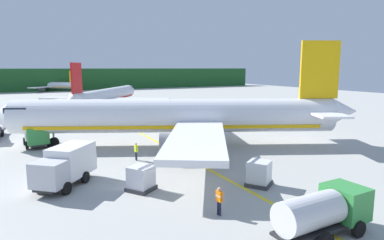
{
  "coord_description": "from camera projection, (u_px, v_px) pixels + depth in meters",
  "views": [
    {
      "loc": [
        4.97,
        -16.1,
        8.84
      ],
      "look_at": [
        20.29,
        13.4,
        3.63
      ],
      "focal_mm": 31.01,
      "sensor_mm": 36.0,
      "label": 1
    }
  ],
  "objects": [
    {
      "name": "airliner_foreground",
      "position": [
        180.0,
        117.0,
        37.68
      ],
      "size": [
        39.18,
        33.03,
        11.9
      ],
      "color": "white",
      "rests_on": "ground"
    },
    {
      "name": "distant_treeline",
      "position": [
        4.0,
        80.0,
        122.93
      ],
      "size": [
        216.0,
        6.0,
        8.67
      ],
      "primitive_type": "cube",
      "color": "#1E5123",
      "rests_on": "ground"
    },
    {
      "name": "airliner_far_taxiway",
      "position": [
        49.0,
        85.0,
        128.43
      ],
      "size": [
        22.66,
        19.59,
        7.79
      ],
      "color": "white",
      "rests_on": "ground"
    },
    {
      "name": "crew_loader_left",
      "position": [
        136.0,
        150.0,
        31.98
      ],
      "size": [
        0.25,
        0.63,
        1.72
      ],
      "color": "#191E33",
      "rests_on": "ground"
    },
    {
      "name": "cargo_container_far",
      "position": [
        141.0,
        178.0,
        24.09
      ],
      "size": [
        2.43,
        2.43,
        1.94
      ],
      "color": "#333338",
      "rests_on": "ground"
    },
    {
      "name": "airliner_mid_apron",
      "position": [
        106.0,
        96.0,
        71.87
      ],
      "size": [
        25.34,
        29.71,
        9.8
      ],
      "color": "white",
      "rests_on": "ground"
    },
    {
      "name": "apron_guide_line",
      "position": [
        185.0,
        157.0,
        33.28
      ],
      "size": [
        0.3,
        60.0,
        0.01
      ],
      "primitive_type": "cube",
      "color": "yellow",
      "rests_on": "ground"
    },
    {
      "name": "service_truck_fuel",
      "position": [
        66.0,
        165.0,
        25.07
      ],
      "size": [
        5.25,
        5.65,
        2.94
      ],
      "color": "silver",
      "rests_on": "ground"
    },
    {
      "name": "airliner_distant",
      "position": [
        32.0,
        84.0,
        144.75
      ],
      "size": [
        23.88,
        19.96,
        6.97
      ],
      "color": "silver",
      "rests_on": "ground"
    },
    {
      "name": "cargo_container_mid",
      "position": [
        259.0,
        173.0,
        25.06
      ],
      "size": [
        2.44,
        2.44,
        2.05
      ],
      "color": "#333338",
      "rests_on": "ground"
    },
    {
      "name": "service_truck_baggage",
      "position": [
        323.0,
        210.0,
        17.55
      ],
      "size": [
        5.77,
        2.6,
        2.4
      ],
      "color": "#338C3F",
      "rests_on": "ground"
    },
    {
      "name": "service_truck_catering",
      "position": [
        35.0,
        132.0,
        38.09
      ],
      "size": [
        2.74,
        5.63,
        2.79
      ],
      "color": "#338C3F",
      "rests_on": "ground"
    },
    {
      "name": "crew_marshaller",
      "position": [
        219.0,
        199.0,
        19.98
      ],
      "size": [
        0.29,
        0.62,
        1.77
      ],
      "color": "#191E33",
      "rests_on": "ground"
    }
  ]
}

